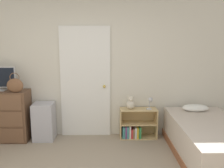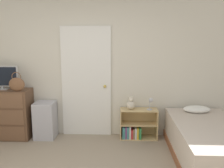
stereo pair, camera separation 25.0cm
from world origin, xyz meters
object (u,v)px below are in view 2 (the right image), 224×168
Objects in this scene: tv at (1,77)px; dresser at (3,114)px; handbag at (17,84)px; bed at (209,143)px; storage_bin at (45,120)px; teddy_bear at (131,104)px; bookshelf at (136,127)px; desk_lamp at (151,102)px.

dresser is at bearing -106.14° from tv.
bed is at bearing -11.38° from handbag.
storage_bin is at bearing 1.86° from dresser.
storage_bin is at bearing -178.36° from teddy_bear.
handbag is at bearing -174.48° from bookshelf.
dresser is 1.72× the size of tv.
tv is 1.10m from storage_bin.
teddy_bear is at bearing 144.05° from bed.
dresser is 4.14× the size of teddy_bear.
bookshelf is (2.44, 0.05, -0.92)m from tv.
dresser is 2.71m from desk_lamp.
teddy_bear is at bearing 1.07° from tv.
desk_lamp is (2.35, 0.16, -0.33)m from handbag.
tv is 2.61m from bookshelf.
desk_lamp reaches higher than bed.
storage_bin is 2.97× the size of desk_lamp.
handbag is 0.51× the size of storage_bin.
tv is 2.73m from desk_lamp.
dresser reaches higher than teddy_bear.
desk_lamp is (0.25, -0.04, 0.49)m from bookshelf.
tv reaches higher than bookshelf.
tv is at bearing 155.35° from handbag.
tv reaches higher than handbag.
teddy_bear reaches higher than bookshelf.
handbag is 1.50× the size of desk_lamp.
handbag is 0.17× the size of bed.
tv is at bearing 73.86° from dresser.
teddy_bear reaches higher than storage_bin.
tv is 0.39m from handbag.
dresser reaches higher than bookshelf.
tv is 0.30× the size of bed.
bookshelf is 0.34× the size of bed.
handbag reaches higher than storage_bin.
tv is 2.42× the size of teddy_bear.
bed is at bearing -16.14° from storage_bin.
teddy_bear is at bearing 1.64° from storage_bin.
dresser is 4.49× the size of desk_lamp.
tv is 3.68m from bed.
tv is at bearing 167.24° from bed.
handbag is (0.35, -0.13, 0.58)m from dresser.
desk_lamp is at bearing -6.41° from teddy_bear.
storage_bin is 2.73× the size of teddy_bear.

